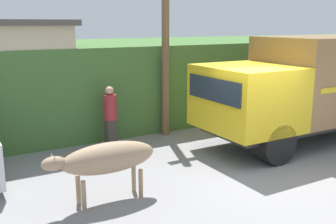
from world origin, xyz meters
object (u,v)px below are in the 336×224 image
Objects in this scene: brown_cow at (107,159)px; utility_pole at (165,40)px; cargo_truck at (319,84)px; pedestrian_on_hill at (110,114)px.

brown_cow is 0.39× the size of utility_pole.
cargo_truck is 4.14× the size of pedestrian_on_hill.
cargo_truck is at bearing 143.59° from pedestrian_on_hill.
pedestrian_on_hill is 2.82m from utility_pole.
cargo_truck reaches higher than brown_cow.
cargo_truck is 6.15m from pedestrian_on_hill.
pedestrian_on_hill is (-5.66, 2.30, -0.74)m from cargo_truck.
pedestrian_on_hill is at bearing -169.96° from utility_pole.
cargo_truck is at bearing -35.65° from utility_pole.
utility_pole is at bearing 142.11° from cargo_truck.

